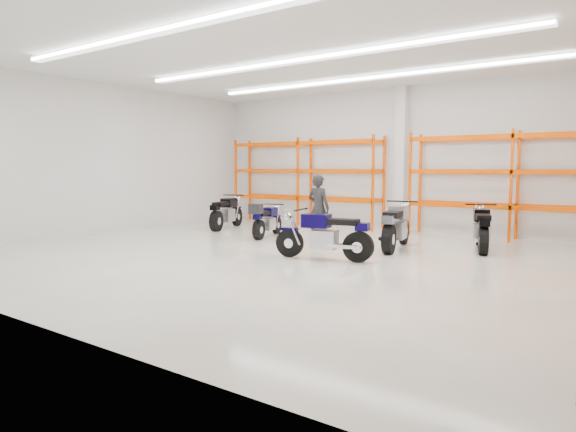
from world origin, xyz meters
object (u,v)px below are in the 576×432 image
Objects in this scene: motorcycle_back_d at (482,229)px; structural_column at (401,159)px; motorcycle_back_b at (266,221)px; standing_man at (318,208)px; motorcycle_back_a at (226,213)px; motorcycle_back_c at (396,227)px; motorcycle_main at (328,236)px.

motorcycle_back_d is 0.48× the size of structural_column.
structural_column is (2.49, 3.68, 1.77)m from motorcycle_back_b.
standing_man is at bearing -104.68° from structural_column.
standing_man is at bearing -8.30° from motorcycle_back_a.
motorcycle_back_c is at bearing -148.35° from motorcycle_back_d.
motorcycle_back_a is at bearing 173.52° from motorcycle_back_c.
standing_man reaches higher than motorcycle_back_a.
standing_man is (-4.04, -0.93, 0.39)m from motorcycle_back_d.
structural_column is at bearing 98.03° from motorcycle_main.
motorcycle_back_b is 5.76m from motorcycle_back_d.
standing_man is at bearing 126.30° from motorcycle_main.
motorcycle_back_a is 1.01× the size of motorcycle_back_d.
motorcycle_main is 3.86m from motorcycle_back_b.
motorcycle_main reaches higher than motorcycle_back_b.
motorcycle_back_a is 0.92× the size of motorcycle_back_c.
motorcycle_main is at bearing -27.15° from motorcycle_back_a.
standing_man is (3.92, -0.57, 0.39)m from motorcycle_back_a.
motorcycle_back_a reaches higher than motorcycle_back_d.
motorcycle_back_a reaches higher than motorcycle_back_b.
motorcycle_main is at bearing -81.97° from structural_column.
motorcycle_back_b is at bearing 12.03° from standing_man.
motorcycle_back_c reaches higher than motorcycle_back_b.
motorcycle_back_c is at bearing 178.62° from standing_man.
motorcycle_main and motorcycle_back_a have the same top height.
structural_column is at bearing 30.43° from motorcycle_back_a.
motorcycle_back_d is (7.96, 0.36, -0.00)m from motorcycle_back_a.
motorcycle_back_b is 1.68m from standing_man.
structural_column reaches higher than motorcycle_main.
motorcycle_back_c is 1.30× the size of standing_man.
standing_man reaches higher than motorcycle_main.
motorcycle_main is at bearing 128.27° from standing_man.
motorcycle_main is 1.02× the size of motorcycle_back_a.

